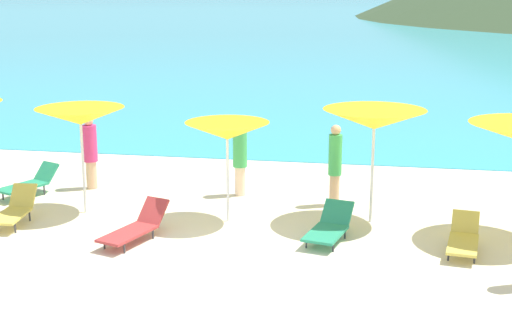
% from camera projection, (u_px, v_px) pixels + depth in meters
% --- Properties ---
extents(ground_plane, '(50.00, 100.00, 0.30)m').
position_uv_depth(ground_plane, '(274.00, 148.00, 22.20)').
color(ground_plane, beige).
extents(ocean_water, '(650.00, 440.00, 0.02)m').
position_uv_depth(ocean_water, '(381.00, 0.00, 230.31)').
color(ocean_water, '#38B7CC').
rests_on(ocean_water, ground_plane).
extents(umbrella_1, '(1.87, 1.87, 2.27)m').
position_uv_depth(umbrella_1, '(80.00, 116.00, 15.00)').
color(umbrella_1, silver).
rests_on(umbrella_1, ground_plane).
extents(umbrella_2, '(1.75, 1.75, 2.07)m').
position_uv_depth(umbrella_2, '(227.00, 131.00, 14.47)').
color(umbrella_2, silver).
rests_on(umbrella_2, ground_plane).
extents(umbrella_3, '(2.22, 2.22, 2.34)m').
position_uv_depth(umbrella_3, '(374.00, 119.00, 14.37)').
color(umbrella_3, silver).
rests_on(umbrella_3, ground_plane).
extents(lounge_chair_0, '(0.70, 1.48, 0.60)m').
position_uv_depth(lounge_chair_0, '(464.00, 238.00, 13.15)').
color(lounge_chair_0, '#D8BF4C').
rests_on(lounge_chair_0, ground_plane).
extents(lounge_chair_1, '(1.01, 1.72, 0.66)m').
position_uv_depth(lounge_chair_1, '(136.00, 227.00, 13.70)').
color(lounge_chair_1, '#A53333').
rests_on(lounge_chair_1, ground_plane).
extents(lounge_chair_2, '(1.09, 1.57, 0.66)m').
position_uv_depth(lounge_chair_2, '(29.00, 183.00, 16.64)').
color(lounge_chair_2, '#268C66').
rests_on(lounge_chair_2, ground_plane).
extents(lounge_chair_3, '(0.67, 1.49, 0.68)m').
position_uv_depth(lounge_chair_3, '(15.00, 209.00, 14.68)').
color(lounge_chair_3, '#D8BF4C').
rests_on(lounge_chair_3, ground_plane).
extents(lounge_chair_5, '(0.91, 1.60, 0.61)m').
position_uv_depth(lounge_chair_5, '(329.00, 227.00, 13.74)').
color(lounge_chair_5, '#268C66').
rests_on(lounge_chair_5, ground_plane).
extents(beachgoer_0, '(0.29, 0.29, 1.80)m').
position_uv_depth(beachgoer_0, '(335.00, 162.00, 15.77)').
color(beachgoer_0, '#DBAA84').
rests_on(beachgoer_0, ground_plane).
extents(beachgoer_2, '(0.33, 0.33, 1.77)m').
position_uv_depth(beachgoer_2, '(240.00, 155.00, 16.53)').
color(beachgoer_2, beige).
rests_on(beachgoer_2, ground_plane).
extents(beachgoer_3, '(0.34, 0.34, 1.74)m').
position_uv_depth(beachgoer_3, '(90.00, 151.00, 17.10)').
color(beachgoer_3, '#DBAA84').
rests_on(beachgoer_3, ground_plane).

